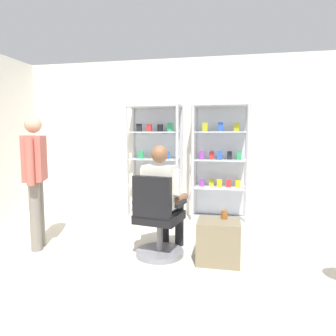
# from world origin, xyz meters

# --- Properties ---
(ground_plane) EXTENTS (7.20, 7.20, 0.00)m
(ground_plane) POSITION_xyz_m (0.00, 0.00, 0.00)
(ground_plane) COLOR beige
(back_wall) EXTENTS (6.00, 0.10, 2.70)m
(back_wall) POSITION_xyz_m (0.00, 3.00, 1.35)
(back_wall) COLOR silver
(back_wall) RESTS_ON ground
(display_cabinet_left) EXTENTS (0.90, 0.45, 1.90)m
(display_cabinet_left) POSITION_xyz_m (-0.55, 2.76, 0.96)
(display_cabinet_left) COLOR #B7B7BC
(display_cabinet_left) RESTS_ON ground
(display_cabinet_right) EXTENTS (0.90, 0.45, 1.90)m
(display_cabinet_right) POSITION_xyz_m (0.55, 2.76, 0.96)
(display_cabinet_right) COLOR #B7B7BC
(display_cabinet_right) RESTS_ON ground
(office_chair) EXTENTS (0.61, 0.57, 0.96)m
(office_chair) POSITION_xyz_m (-0.09, 0.99, 0.39)
(office_chair) COLOR slate
(office_chair) RESTS_ON ground
(seated_shopkeeper) EXTENTS (0.54, 0.61, 1.29)m
(seated_shopkeeper) POSITION_xyz_m (-0.06, 1.15, 0.71)
(seated_shopkeeper) COLOR black
(seated_shopkeeper) RESTS_ON ground
(storage_crate) EXTENTS (0.47, 0.41, 0.47)m
(storage_crate) POSITION_xyz_m (0.61, 1.00, 0.23)
(storage_crate) COLOR #72664C
(storage_crate) RESTS_ON ground
(tea_glass) EXTENTS (0.07, 0.07, 0.10)m
(tea_glass) POSITION_xyz_m (0.66, 1.07, 0.52)
(tea_glass) COLOR brown
(tea_glass) RESTS_ON storage_crate
(standing_customer) EXTENTS (0.33, 0.49, 1.63)m
(standing_customer) POSITION_xyz_m (-1.62, 0.98, 0.93)
(standing_customer) COLOR slate
(standing_customer) RESTS_ON ground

